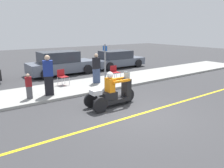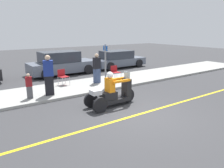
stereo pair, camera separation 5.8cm
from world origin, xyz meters
name	(u,v)px [view 2 (the right image)]	position (x,y,z in m)	size (l,w,h in m)	color
ground_plane	(138,115)	(0.00, 0.00, 0.00)	(60.00, 60.00, 0.00)	#38383A
lane_stripe	(133,116)	(-0.25, 0.00, 0.00)	(24.00, 0.12, 0.01)	gold
sidewalk_strip	(80,87)	(0.00, 4.60, 0.06)	(28.00, 2.80, 0.12)	#9E9E99
motorcycle_trike	(112,94)	(-0.24, 1.31, 0.51)	(2.21, 0.80, 1.43)	black
spectator_mid_group	(29,86)	(-2.78, 3.88, 0.65)	(0.28, 0.19, 1.09)	#515156
spectator_with_child	(49,76)	(-1.89, 3.89, 0.99)	(0.49, 0.39, 1.81)	black
spectator_by_tree	(97,69)	(1.08, 4.65, 0.90)	(0.41, 0.27, 1.62)	#38476B
folding_chair_set_back	(115,71)	(2.36, 4.72, 0.62)	(0.48, 0.48, 0.82)	#A5A8AD
folding_chair_curbside	(63,75)	(-0.66, 5.34, 0.62)	(0.53, 0.53, 0.82)	#A5A8AD
parked_car_lot_center	(62,64)	(0.63, 8.56, 0.74)	(4.55, 2.08, 1.57)	slate
parked_car_lot_right	(118,59)	(5.46, 8.60, 0.65)	(4.38, 1.98, 1.36)	slate
street_sign	(105,65)	(0.86, 3.45, 1.32)	(0.08, 0.36, 2.20)	gray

